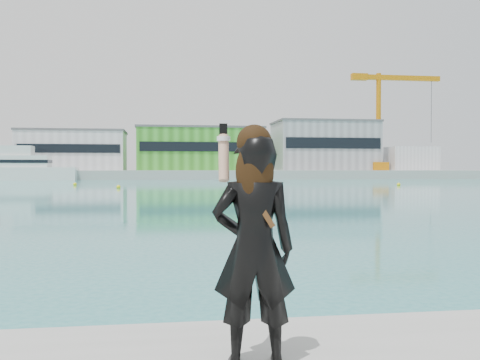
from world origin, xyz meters
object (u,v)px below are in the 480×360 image
object	(u,v)px
motor_yacht	(24,168)
buoy_far	(75,185)
dock_crane	(383,118)
buoy_extra	(118,188)
woman	(254,242)
buoy_near	(399,186)

from	to	relation	value
motor_yacht	buoy_far	size ratio (longest dim) A/B	39.57
buoy_far	motor_yacht	bearing A→B (deg)	112.80
motor_yacht	buoy_far	distance (m)	40.65
dock_crane	buoy_extra	size ratio (longest dim) A/B	48.00
dock_crane	woman	world-z (taller)	dock_crane
buoy_near	buoy_extra	distance (m)	37.53
dock_crane	buoy_extra	world-z (taller)	dock_crane
dock_crane	motor_yacht	distance (m)	83.99
buoy_far	buoy_extra	size ratio (longest dim) A/B	1.00
buoy_far	woman	size ratio (longest dim) A/B	0.28
dock_crane	buoy_extra	xyz separation A→B (m)	(-59.61, -61.75, -15.07)
buoy_far	woman	bearing A→B (deg)	-80.28
dock_crane	woman	size ratio (longest dim) A/B	13.32
dock_crane	woman	bearing A→B (deg)	-113.85
buoy_near	buoy_far	xyz separation A→B (m)	(-44.11, 7.74, 0.00)
buoy_near	buoy_extra	bearing A→B (deg)	-172.60
woman	buoy_extra	bearing A→B (deg)	-80.20
motor_yacht	buoy_near	world-z (taller)	motor_yacht
motor_yacht	buoy_far	world-z (taller)	motor_yacht
buoy_far	buoy_extra	distance (m)	14.34
dock_crane	motor_yacht	world-z (taller)	dock_crane
buoy_far	buoy_extra	xyz separation A→B (m)	(6.90, -12.58, 0.00)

